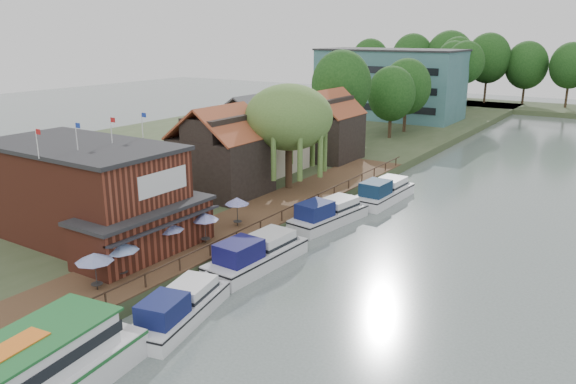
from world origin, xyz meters
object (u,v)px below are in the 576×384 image
Objects in this scene: cottage_a at (221,150)px; hotel_block at (389,83)px; cruiser_0 at (180,304)px; umbrella_0 at (96,271)px; pub at (100,195)px; willow at (289,137)px; cruiser_1 at (257,250)px; cottage_b at (257,132)px; umbrella_1 at (121,260)px; umbrella_2 at (169,239)px; cruiser_2 at (328,211)px; cruiser_3 at (384,189)px; cottage_c at (328,125)px; umbrella_3 at (205,228)px; umbrella_4 at (237,212)px; swan at (89,339)px.

hotel_block is at bearing 97.13° from cottage_a.
umbrella_0 is at bearing -178.93° from cruiser_0.
willow reaches higher than pub.
cruiser_1 is (7.52, -15.65, -4.98)m from willow.
pub is 2.08× the size of cottage_b.
umbrella_1 is at bearing -83.11° from willow.
cottage_b is at bearing -85.03° from hotel_block.
hotel_block is 69.56m from cruiser_1.
umbrella_2 is at bearing -78.63° from hotel_block.
hotel_block is 78.29m from cruiser_0.
cruiser_3 is (1.23, 9.06, 0.02)m from cruiser_2.
umbrella_2 is (6.16, -33.38, -2.96)m from cottage_c.
umbrella_2 and umbrella_3 have the same top height.
umbrella_4 is 8.44m from cruiser_2.
cottage_b reaches higher than umbrella_3.
umbrella_3 is (6.84, -30.34, -2.96)m from cottage_c.
swan is at bearing -78.03° from umbrella_3.
cruiser_2 is 22.31× the size of swan.
cottage_a reaches higher than cruiser_0.
swan is (17.50, -79.89, -6.93)m from hotel_block.
hotel_block is at bearing 100.67° from umbrella_0.
umbrella_2 is at bearing 125.95° from cruiser_0.
cruiser_0 is at bearing -65.86° from umbrella_4.
cottage_a is at bearing 111.44° from umbrella_1.
willow is 24.27m from umbrella_1.
swan is at bearing -78.27° from willow.
umbrella_0 is at bearing -87.17° from umbrella_1.
cottage_c is 19.32× the size of swan.
pub is 45.45× the size of swan.
cottage_b is at bearing 105.54° from cruiser_0.
umbrella_3 is 0.23× the size of cruiser_1.
umbrella_2 is (2.66, -19.38, -3.93)m from willow.
umbrella_2 is (7.16, -14.38, -2.96)m from cottage_a.
cottage_a is 3.62× the size of umbrella_2.
pub is 15.05m from cottage_a.
umbrella_1 is 1.00× the size of umbrella_2.
hotel_block is 2.51× the size of cruiser_1.
umbrella_1 is (6.37, -3.77, -2.36)m from pub.
hotel_block reaches higher than pub.
hotel_block is 2.65× the size of cottage_b.
pub is at bearing -174.26° from umbrella_2.
pub is at bearing -128.36° from umbrella_4.
hotel_block reaches higher than willow.
cottage_a reaches higher than umbrella_4.
cottage_b is 26.58m from umbrella_2.
cottage_a is 23.75m from cruiser_0.
umbrella_2 is 0.24× the size of cruiser_2.
pub is 34.01m from cottage_c.
umbrella_0 is at bearing -79.33° from hotel_block.
hotel_block is 2.99× the size of cottage_c.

